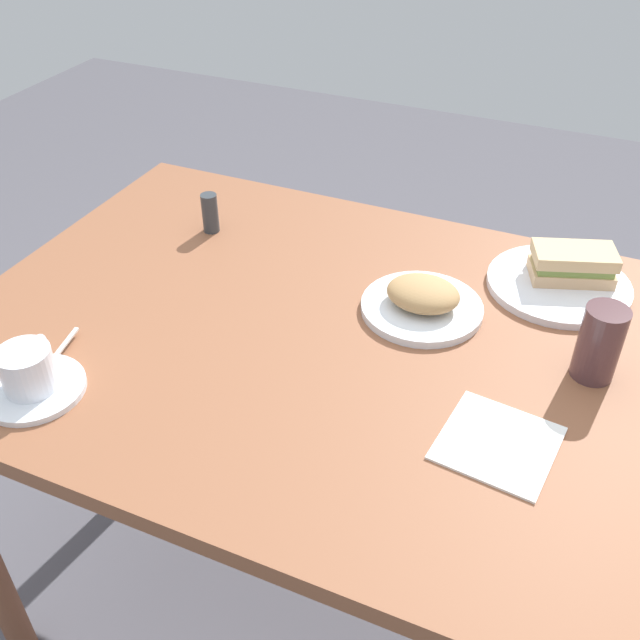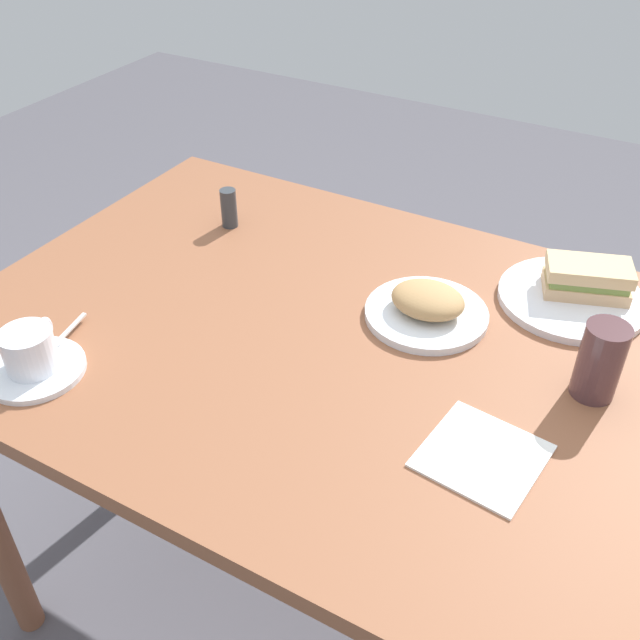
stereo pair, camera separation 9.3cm
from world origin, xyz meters
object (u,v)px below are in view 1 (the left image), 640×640
at_px(coffee_saucer, 34,389).
at_px(sandwich_plate, 558,284).
at_px(spoon, 57,353).
at_px(sandwich_front, 573,264).
at_px(napkin, 498,443).
at_px(salt_shaker, 210,213).
at_px(dining_table, 348,380).
at_px(side_plate, 422,308).
at_px(drinking_glass, 599,343).
at_px(coffee_cup, 28,367).

bearing_deg(coffee_saucer, sandwich_plate, 41.34).
bearing_deg(sandwich_plate, spoon, -143.00).
distance_m(sandwich_front, spoon, 0.88).
bearing_deg(napkin, salt_shaker, 152.05).
xyz_separation_m(dining_table, side_plate, (0.09, 0.11, 0.10)).
bearing_deg(coffee_saucer, napkin, 14.57).
bearing_deg(spoon, drinking_glass, 21.21).
height_order(napkin, drinking_glass, drinking_glass).
relative_size(napkin, drinking_glass, 1.24).
relative_size(sandwich_plate, coffee_cup, 2.37).
height_order(sandwich_plate, side_plate, same).
bearing_deg(napkin, drinking_glass, 63.98).
xyz_separation_m(sandwich_front, salt_shaker, (-0.68, -0.09, -0.00)).
distance_m(dining_table, spoon, 0.47).
height_order(coffee_saucer, side_plate, side_plate).
xyz_separation_m(sandwich_plate, coffee_saucer, (-0.67, -0.59, -0.00)).
bearing_deg(sandwich_plate, sandwich_front, 51.76).
distance_m(spoon, drinking_glass, 0.82).
xyz_separation_m(dining_table, napkin, (0.27, -0.14, 0.10)).
relative_size(coffee_saucer, salt_shaker, 1.92).
height_order(sandwich_front, coffee_saucer, sandwich_front).
distance_m(sandwich_front, salt_shaker, 0.69).
relative_size(dining_table, spoon, 13.20).
xyz_separation_m(sandwich_front, coffee_cup, (-0.68, -0.60, 0.00)).
bearing_deg(dining_table, sandwich_front, 44.57).
relative_size(coffee_cup, salt_shaker, 1.33).
distance_m(spoon, side_plate, 0.59).
height_order(coffee_cup, side_plate, coffee_cup).
relative_size(dining_table, coffee_cup, 12.31).
bearing_deg(sandwich_plate, napkin, -92.04).
bearing_deg(sandwich_front, coffee_cup, -138.50).
distance_m(coffee_cup, salt_shaker, 0.51).
xyz_separation_m(spoon, napkin, (0.67, 0.10, -0.01)).
xyz_separation_m(dining_table, coffee_cup, (-0.38, -0.31, 0.14)).
distance_m(side_plate, drinking_glass, 0.29).
relative_size(sandwich_plate, sandwich_front, 1.59).
xyz_separation_m(napkin, salt_shaker, (-0.65, 0.35, 0.04)).
height_order(coffee_saucer, spoon, spoon).
height_order(sandwich_front, salt_shaker, salt_shaker).
distance_m(sandwich_plate, coffee_saucer, 0.89).
bearing_deg(salt_shaker, napkin, -27.95).
xyz_separation_m(sandwich_plate, drinking_glass, (0.08, -0.22, 0.05)).
bearing_deg(drinking_glass, napkin, -116.02).
xyz_separation_m(coffee_cup, napkin, (0.65, 0.17, -0.04)).
bearing_deg(drinking_glass, coffee_saucer, -153.76).
relative_size(dining_table, drinking_glass, 10.75).
distance_m(dining_table, salt_shaker, 0.45).
xyz_separation_m(napkin, drinking_glass, (0.10, 0.20, 0.06)).
xyz_separation_m(coffee_cup, drinking_glass, (0.75, 0.37, 0.02)).
bearing_deg(side_plate, sandwich_plate, 39.21).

